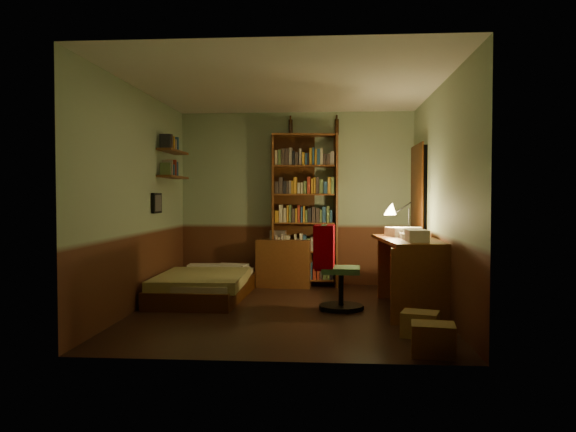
# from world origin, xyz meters

# --- Properties ---
(floor) EXTENTS (3.50, 4.00, 0.02)m
(floor) POSITION_xyz_m (0.00, 0.00, -0.01)
(floor) COLOR black
(floor) RESTS_ON ground
(ceiling) EXTENTS (3.50, 4.00, 0.02)m
(ceiling) POSITION_xyz_m (0.00, 0.00, 2.61)
(ceiling) COLOR silver
(ceiling) RESTS_ON wall_back
(wall_back) EXTENTS (3.50, 0.02, 2.60)m
(wall_back) POSITION_xyz_m (0.00, 2.01, 1.30)
(wall_back) COLOR #90A783
(wall_back) RESTS_ON ground
(wall_left) EXTENTS (0.02, 4.00, 2.60)m
(wall_left) POSITION_xyz_m (-1.76, 0.00, 1.30)
(wall_left) COLOR #90A783
(wall_left) RESTS_ON ground
(wall_right) EXTENTS (0.02, 4.00, 2.60)m
(wall_right) POSITION_xyz_m (1.76, 0.00, 1.30)
(wall_right) COLOR #90A783
(wall_right) RESTS_ON ground
(wall_front) EXTENTS (3.50, 0.02, 2.60)m
(wall_front) POSITION_xyz_m (0.00, -2.01, 1.30)
(wall_front) COLOR #90A783
(wall_front) RESTS_ON ground
(doorway) EXTENTS (0.06, 0.90, 2.00)m
(doorway) POSITION_xyz_m (1.72, 1.30, 1.00)
(doorway) COLOR black
(doorway) RESTS_ON ground
(door_trim) EXTENTS (0.02, 0.98, 2.08)m
(door_trim) POSITION_xyz_m (1.69, 1.30, 1.00)
(door_trim) COLOR #391A07
(door_trim) RESTS_ON ground
(bed) EXTENTS (1.10, 1.97, 0.58)m
(bed) POSITION_xyz_m (-1.14, 0.80, 0.29)
(bed) COLOR olive
(bed) RESTS_ON ground
(dresser) EXTENTS (0.81, 0.45, 0.70)m
(dresser) POSITION_xyz_m (-0.17, 1.76, 0.35)
(dresser) COLOR brown
(dresser) RESTS_ON ground
(mini_stereo) EXTENTS (0.24, 0.19, 0.13)m
(mini_stereo) POSITION_xyz_m (-0.27, 1.89, 0.76)
(mini_stereo) COLOR #B2B2B7
(mini_stereo) RESTS_ON dresser
(bookshelf) EXTENTS (1.00, 0.42, 2.26)m
(bookshelf) POSITION_xyz_m (0.12, 1.85, 1.13)
(bookshelf) COLOR brown
(bookshelf) RESTS_ON ground
(bottle_left) EXTENTS (0.08, 0.08, 0.23)m
(bottle_left) POSITION_xyz_m (-0.09, 1.96, 2.37)
(bottle_left) COLOR black
(bottle_left) RESTS_ON bookshelf
(bottle_right) EXTENTS (0.07, 0.07, 0.23)m
(bottle_right) POSITION_xyz_m (0.60, 1.96, 2.37)
(bottle_right) COLOR black
(bottle_right) RESTS_ON bookshelf
(desk) EXTENTS (0.79, 1.62, 0.84)m
(desk) POSITION_xyz_m (1.44, 0.17, 0.42)
(desk) COLOR brown
(desk) RESTS_ON ground
(paper_stack) EXTENTS (0.29, 0.33, 0.11)m
(paper_stack) POSITION_xyz_m (1.33, 0.52, 0.90)
(paper_stack) COLOR silver
(paper_stack) RESTS_ON desk
(desk_lamp) EXTENTS (0.19, 0.19, 0.52)m
(desk_lamp) POSITION_xyz_m (1.49, 0.63, 1.10)
(desk_lamp) COLOR black
(desk_lamp) RESTS_ON desk
(office_chair) EXTENTS (0.58, 0.51, 1.10)m
(office_chair) POSITION_xyz_m (0.64, 0.14, 0.55)
(office_chair) COLOR #365D38
(office_chair) RESTS_ON ground
(red_jacket) EXTENTS (0.37, 0.48, 0.50)m
(red_jacket) POSITION_xyz_m (0.81, 0.05, 1.35)
(red_jacket) COLOR #A9000C
(red_jacket) RESTS_ON office_chair
(wall_shelf_lower) EXTENTS (0.20, 0.90, 0.03)m
(wall_shelf_lower) POSITION_xyz_m (-1.64, 1.10, 1.60)
(wall_shelf_lower) COLOR brown
(wall_shelf_lower) RESTS_ON wall_left
(wall_shelf_upper) EXTENTS (0.20, 0.90, 0.03)m
(wall_shelf_upper) POSITION_xyz_m (-1.64, 1.10, 1.95)
(wall_shelf_upper) COLOR brown
(wall_shelf_upper) RESTS_ON wall_left
(framed_picture) EXTENTS (0.04, 0.32, 0.26)m
(framed_picture) POSITION_xyz_m (-1.72, 0.60, 1.25)
(framed_picture) COLOR black
(framed_picture) RESTS_ON wall_left
(cardboard_box_a) EXTENTS (0.39, 0.33, 0.27)m
(cardboard_box_a) POSITION_xyz_m (1.37, -1.72, 0.13)
(cardboard_box_a) COLOR olive
(cardboard_box_a) RESTS_ON ground
(cardboard_box_b) EXTENTS (0.40, 0.37, 0.24)m
(cardboard_box_b) POSITION_xyz_m (1.36, -1.09, 0.12)
(cardboard_box_b) COLOR olive
(cardboard_box_b) RESTS_ON ground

